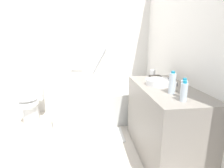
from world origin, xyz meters
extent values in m
plane|color=beige|center=(0.00, 0.00, 0.00)|extent=(4.11, 4.11, 0.00)
cube|color=silver|center=(0.00, 1.29, 1.28)|extent=(3.51, 0.10, 2.57)
cube|color=silver|center=(1.60, 0.00, 1.28)|extent=(0.10, 2.89, 2.57)
cube|color=silver|center=(0.65, 0.85, 0.26)|extent=(1.61, 0.78, 0.52)
cube|color=white|center=(0.65, 0.85, 0.48)|extent=(1.32, 0.56, 0.09)
cylinder|color=#A5A5AA|center=(1.28, 0.85, 0.56)|extent=(0.09, 0.03, 0.03)
cylinder|color=#A5A5AA|center=(0.62, 1.21, 0.97)|extent=(0.27, 0.03, 0.45)
cylinder|color=#A5A5AA|center=(0.21, 1.21, 0.83)|extent=(0.22, 0.03, 0.03)
cylinder|color=white|center=(-0.56, 0.80, 0.17)|extent=(0.25, 0.25, 0.35)
ellipsoid|color=white|center=(-0.56, 0.76, 0.35)|extent=(0.32, 0.36, 0.16)
ellipsoid|color=white|center=(-0.56, 0.76, 0.44)|extent=(0.30, 0.34, 0.02)
cube|color=white|center=(-0.55, 0.98, 0.50)|extent=(0.36, 0.17, 0.30)
cylinder|color=#B1B1B6|center=(-0.55, 0.98, 0.66)|extent=(0.03, 0.03, 0.01)
cube|color=gray|center=(1.27, -0.30, 0.43)|extent=(0.57, 1.22, 0.86)
cylinder|color=white|center=(1.22, -0.19, 0.89)|extent=(0.30, 0.30, 0.07)
cylinder|color=#A1A1A6|center=(1.41, -0.19, 0.89)|extent=(0.02, 0.02, 0.08)
cylinder|color=#A1A1A6|center=(1.37, -0.19, 0.93)|extent=(0.09, 0.02, 0.02)
cylinder|color=#A1A1A6|center=(1.41, -0.25, 0.87)|extent=(0.03, 0.03, 0.04)
cylinder|color=#A1A1A6|center=(1.41, -0.13, 0.87)|extent=(0.03, 0.03, 0.04)
cylinder|color=silver|center=(1.26, -0.66, 0.94)|extent=(0.06, 0.06, 0.17)
cylinder|color=teal|center=(1.26, -0.66, 1.03)|extent=(0.03, 0.03, 0.02)
cylinder|color=silver|center=(1.22, -0.74, 0.94)|extent=(0.06, 0.06, 0.16)
cylinder|color=teal|center=(1.22, -0.74, 1.03)|extent=(0.03, 0.03, 0.02)
cylinder|color=silver|center=(1.22, -0.52, 0.96)|extent=(0.06, 0.06, 0.20)
cylinder|color=teal|center=(1.22, -0.52, 1.07)|extent=(0.04, 0.04, 0.02)
cylinder|color=white|center=(1.27, -0.44, 0.90)|extent=(0.08, 0.08, 0.10)
cylinder|color=white|center=(1.29, 0.22, 0.91)|extent=(0.07, 0.07, 0.10)
cube|color=#2D2823|center=(1.28, 0.09, 0.88)|extent=(0.14, 0.10, 0.05)
cube|color=white|center=(0.55, 0.22, 0.01)|extent=(0.67, 0.42, 0.01)
cylinder|color=white|center=(-0.81, 0.86, 0.07)|extent=(0.11, 0.11, 0.14)
camera|label=1|loc=(0.41, -2.13, 1.40)|focal=28.90mm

